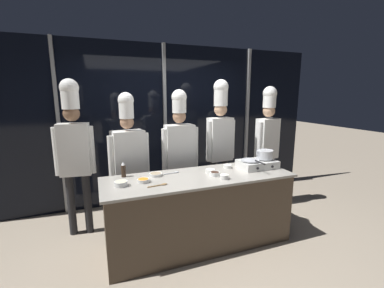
{
  "coord_description": "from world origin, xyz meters",
  "views": [
    {
      "loc": [
        -1.15,
        -2.76,
        1.89
      ],
      "look_at": [
        0.0,
        0.25,
        1.25
      ],
      "focal_mm": 24.0,
      "sensor_mm": 36.0,
      "label": 1
    }
  ],
  "objects_px": {
    "prep_bowl_carrots": "(143,180)",
    "chef_apprentice": "(268,135)",
    "chef_pastry": "(220,134)",
    "serving_spoon_slotted": "(174,173)",
    "frying_pan": "(250,159)",
    "chef_sous": "(128,153)",
    "prep_bowl_noodles": "(121,183)",
    "prep_bowl_onion": "(210,171)",
    "serving_spoon_solid": "(161,185)",
    "prep_bowl_bean_sprouts": "(224,176)",
    "prep_bowl_mushrooms": "(156,174)",
    "prep_bowl_rice": "(228,166)",
    "prep_bowl_soy_glaze": "(215,174)",
    "chef_line": "(180,146)",
    "chef_head": "(74,144)",
    "squeeze_bottle_soy": "(123,170)",
    "stock_pot": "(265,154)",
    "portable_stove": "(257,164)"
  },
  "relations": [
    {
      "from": "prep_bowl_carrots",
      "to": "chef_apprentice",
      "type": "bearing_deg",
      "value": 17.12
    },
    {
      "from": "chef_pastry",
      "to": "serving_spoon_slotted",
      "type": "bearing_deg",
      "value": 26.09
    },
    {
      "from": "frying_pan",
      "to": "chef_sous",
      "type": "bearing_deg",
      "value": 154.59
    },
    {
      "from": "prep_bowl_noodles",
      "to": "chef_pastry",
      "type": "bearing_deg",
      "value": 26.9
    },
    {
      "from": "prep_bowl_onion",
      "to": "chef_apprentice",
      "type": "xyz_separation_m",
      "value": [
        1.32,
        0.62,
        0.28
      ]
    },
    {
      "from": "prep_bowl_onion",
      "to": "serving_spoon_solid",
      "type": "distance_m",
      "value": 0.73
    },
    {
      "from": "prep_bowl_bean_sprouts",
      "to": "serving_spoon_slotted",
      "type": "distance_m",
      "value": 0.64
    },
    {
      "from": "prep_bowl_carrots",
      "to": "serving_spoon_solid",
      "type": "height_order",
      "value": "prep_bowl_carrots"
    },
    {
      "from": "prep_bowl_mushrooms",
      "to": "chef_pastry",
      "type": "bearing_deg",
      "value": 27.21
    },
    {
      "from": "prep_bowl_rice",
      "to": "serving_spoon_slotted",
      "type": "xyz_separation_m",
      "value": [
        -0.74,
        0.04,
        -0.02
      ]
    },
    {
      "from": "prep_bowl_mushrooms",
      "to": "prep_bowl_soy_glaze",
      "type": "relative_size",
      "value": 1.29
    },
    {
      "from": "prep_bowl_soy_glaze",
      "to": "prep_bowl_onion",
      "type": "relative_size",
      "value": 1.01
    },
    {
      "from": "frying_pan",
      "to": "chef_sous",
      "type": "distance_m",
      "value": 1.65
    },
    {
      "from": "chef_line",
      "to": "chef_head",
      "type": "bearing_deg",
      "value": -2.66
    },
    {
      "from": "frying_pan",
      "to": "squeeze_bottle_soy",
      "type": "xyz_separation_m",
      "value": [
        -1.61,
        0.25,
        -0.04
      ]
    },
    {
      "from": "frying_pan",
      "to": "prep_bowl_mushrooms",
      "type": "height_order",
      "value": "frying_pan"
    },
    {
      "from": "squeeze_bottle_soy",
      "to": "prep_bowl_noodles",
      "type": "bearing_deg",
      "value": -101.37
    },
    {
      "from": "stock_pot",
      "to": "prep_bowl_carrots",
      "type": "xyz_separation_m",
      "value": [
        -1.66,
        -0.03,
        -0.15
      ]
    },
    {
      "from": "prep_bowl_rice",
      "to": "chef_sous",
      "type": "height_order",
      "value": "chef_sous"
    },
    {
      "from": "chef_head",
      "to": "chef_pastry",
      "type": "height_order",
      "value": "chef_pastry"
    },
    {
      "from": "prep_bowl_noodles",
      "to": "chef_line",
      "type": "distance_m",
      "value": 1.21
    },
    {
      "from": "portable_stove",
      "to": "chef_pastry",
      "type": "distance_m",
      "value": 0.83
    },
    {
      "from": "prep_bowl_carrots",
      "to": "chef_line",
      "type": "height_order",
      "value": "chef_line"
    },
    {
      "from": "chef_pastry",
      "to": "prep_bowl_onion",
      "type": "bearing_deg",
      "value": 49.5
    },
    {
      "from": "chef_line",
      "to": "chef_pastry",
      "type": "distance_m",
      "value": 0.7
    },
    {
      "from": "frying_pan",
      "to": "prep_bowl_noodles",
      "type": "distance_m",
      "value": 1.68
    },
    {
      "from": "portable_stove",
      "to": "frying_pan",
      "type": "xyz_separation_m",
      "value": [
        -0.11,
        -0.01,
        0.08
      ]
    },
    {
      "from": "prep_bowl_onion",
      "to": "prep_bowl_carrots",
      "type": "xyz_separation_m",
      "value": [
        -0.86,
        -0.06,
        -0.0
      ]
    },
    {
      "from": "prep_bowl_mushrooms",
      "to": "chef_head",
      "type": "relative_size",
      "value": 0.08
    },
    {
      "from": "prep_bowl_carrots",
      "to": "prep_bowl_soy_glaze",
      "type": "bearing_deg",
      "value": -5.61
    },
    {
      "from": "prep_bowl_noodles",
      "to": "prep_bowl_onion",
      "type": "height_order",
      "value": "prep_bowl_noodles"
    },
    {
      "from": "frying_pan",
      "to": "serving_spoon_slotted",
      "type": "bearing_deg",
      "value": 170.1
    },
    {
      "from": "serving_spoon_slotted",
      "to": "stock_pot",
      "type": "bearing_deg",
      "value": -7.84
    },
    {
      "from": "prep_bowl_noodles",
      "to": "prep_bowl_bean_sprouts",
      "type": "bearing_deg",
      "value": -9.08
    },
    {
      "from": "prep_bowl_onion",
      "to": "prep_bowl_mushrooms",
      "type": "bearing_deg",
      "value": 170.22
    },
    {
      "from": "portable_stove",
      "to": "prep_bowl_onion",
      "type": "relative_size",
      "value": 4.01
    },
    {
      "from": "serving_spoon_solid",
      "to": "squeeze_bottle_soy",
      "type": "bearing_deg",
      "value": 128.13
    },
    {
      "from": "prep_bowl_soy_glaze",
      "to": "prep_bowl_rice",
      "type": "height_order",
      "value": "prep_bowl_soy_glaze"
    },
    {
      "from": "serving_spoon_solid",
      "to": "chef_line",
      "type": "distance_m",
      "value": 1.05
    },
    {
      "from": "portable_stove",
      "to": "stock_pot",
      "type": "relative_size",
      "value": 2.0
    },
    {
      "from": "frying_pan",
      "to": "chef_apprentice",
      "type": "height_order",
      "value": "chef_apprentice"
    },
    {
      "from": "stock_pot",
      "to": "prep_bowl_onion",
      "type": "bearing_deg",
      "value": 178.06
    },
    {
      "from": "stock_pot",
      "to": "chef_apprentice",
      "type": "relative_size",
      "value": 0.12
    },
    {
      "from": "squeeze_bottle_soy",
      "to": "chef_head",
      "type": "distance_m",
      "value": 0.8
    },
    {
      "from": "chef_pastry",
      "to": "prep_bowl_noodles",
      "type": "bearing_deg",
      "value": 21.17
    },
    {
      "from": "prep_bowl_onion",
      "to": "prep_bowl_carrots",
      "type": "relative_size",
      "value": 0.87
    },
    {
      "from": "serving_spoon_slotted",
      "to": "prep_bowl_onion",
      "type": "bearing_deg",
      "value": -18.25
    },
    {
      "from": "squeeze_bottle_soy",
      "to": "chef_pastry",
      "type": "bearing_deg",
      "value": 18.06
    },
    {
      "from": "prep_bowl_bean_sprouts",
      "to": "frying_pan",
      "type": "bearing_deg",
      "value": 25.38
    },
    {
      "from": "prep_bowl_carrots",
      "to": "prep_bowl_mushrooms",
      "type": "bearing_deg",
      "value": 43.46
    }
  ]
}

